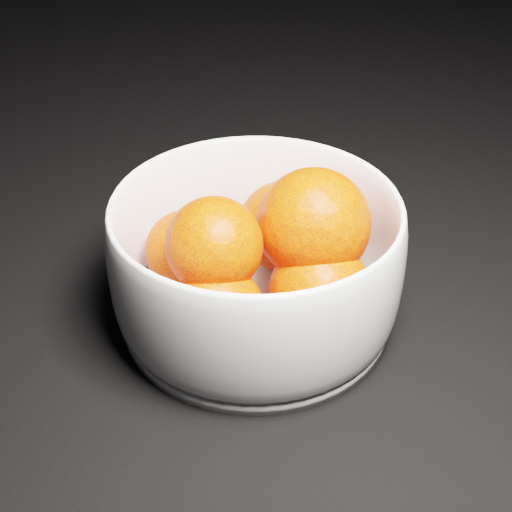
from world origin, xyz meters
name	(u,v)px	position (x,y,z in m)	size (l,w,h in m)	color
bowl	(256,262)	(0.12, 0.25, 0.05)	(0.21, 0.21, 0.10)	silver
orange_pile	(268,254)	(0.12, 0.25, 0.06)	(0.15, 0.15, 0.11)	#FD3905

